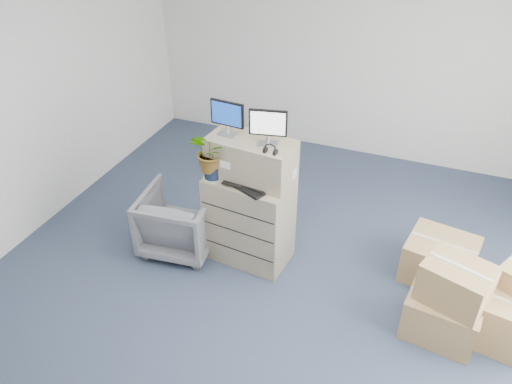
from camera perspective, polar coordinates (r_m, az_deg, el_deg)
ground at (r=4.88m, az=1.52°, el=-13.97°), size 7.00×7.00×0.00m
wall_back at (r=7.05m, az=11.98°, el=14.78°), size 6.00×0.02×2.80m
filing_cabinet_lower at (r=5.19m, az=-0.77°, el=-3.17°), size 0.89×0.60×0.98m
filing_cabinet_upper at (r=4.84m, az=-0.57°, el=3.77°), size 0.88×0.50×0.42m
monitor_left at (r=4.76m, az=-3.31°, el=8.64°), size 0.35×0.15×0.34m
monitor_right at (r=4.57m, az=1.38°, el=7.60°), size 0.35×0.17×0.35m
headphones at (r=4.50m, az=1.65°, el=4.85°), size 0.12×0.03×0.12m
keyboard at (r=4.82m, az=-1.19°, el=0.83°), size 0.54×0.39×0.03m
mouse at (r=4.68m, az=2.32°, el=-0.25°), size 0.10×0.08×0.03m
water_bottle at (r=4.87m, az=0.07°, el=2.90°), size 0.07×0.07×0.26m
phone_dock at (r=4.96m, az=-0.94°, el=2.25°), size 0.06×0.05×0.12m
external_drive at (r=4.86m, az=2.75°, el=1.34°), size 0.20×0.15×0.06m
tissue_box at (r=4.85m, az=3.03°, el=2.34°), size 0.27×0.18×0.09m
potted_plant at (r=4.83m, az=-5.06°, el=3.97°), size 0.51×0.53×0.42m
office_chair at (r=5.45m, az=-8.80°, el=-2.99°), size 0.82×0.78×0.77m
cardboard_boxes at (r=5.05m, az=23.10°, el=-10.63°), size 1.38×1.42×0.81m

